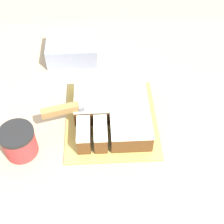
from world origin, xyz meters
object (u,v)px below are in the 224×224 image
Objects in this scene: coffee_cup at (20,142)px; storage_box at (73,48)px; cake_board at (112,119)px; cake at (113,111)px; knife at (74,108)px.

storage_box is (0.13, 0.41, -0.01)m from coffee_cup.
cake_board is 3.19× the size of coffee_cup.
cake_board is 0.34m from storage_box.
storage_box is (-0.13, 0.31, 0.03)m from cake_board.
storage_box is (-0.13, 0.31, -0.00)m from cake.
knife is 1.64× the size of storage_box.
storage_box is at bearing 72.12° from coffee_cup.
coffee_cup is 0.43m from storage_box.
cake_board is 0.04m from cake.
knife is 0.33m from storage_box.
knife is at bearing -87.29° from storage_box.
coffee_cup is at bearing -163.37° from knife.
cake is at bearing -5.27° from knife.
coffee_cup is (-0.26, -0.10, 0.04)m from cake_board.
storage_box is at bearing 112.95° from cake.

